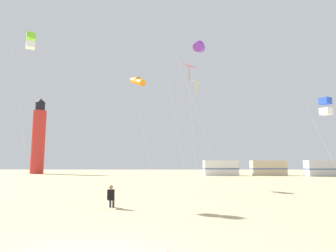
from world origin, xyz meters
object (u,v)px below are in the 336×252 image
kite_diamond_gold (197,86)px  kite_tube_orange (139,81)px  kite_box_blue (327,106)px  kite_box_lime (32,41)px  rv_van_silver (326,168)px  lighthouse_distant (40,138)px  rv_van_white (222,168)px  kite_tube_violet (200,47)px  rv_van_tan (270,168)px  kite_diamond_scarlet (189,71)px  kite_flyer_standing (112,196)px

kite_diamond_gold → kite_tube_orange: bearing=161.4°
kite_box_blue → kite_box_lime: bearing=175.8°
rv_van_silver → kite_tube_orange: bearing=-145.2°
lighthouse_distant → kite_tube_orange: bearing=-53.0°
kite_diamond_gold → rv_van_white: (7.13, 27.00, -8.52)m
kite_tube_violet → lighthouse_distant: size_ratio=0.70×
kite_box_lime → rv_van_tan: 46.48m
kite_tube_orange → rv_van_tan: kite_tube_orange is taller
kite_box_lime → rv_van_silver: (37.76, 31.26, -9.82)m
kite_diamond_scarlet → kite_box_lime: 11.86m
kite_diamond_gold → rv_van_white: kite_diamond_gold is taller
kite_tube_orange → rv_van_tan: bearing=48.4°
kite_tube_violet → kite_flyer_standing: bearing=-131.1°
rv_van_silver → kite_flyer_standing: bearing=-129.9°
kite_box_blue → lighthouse_distant: 59.85m
kite_flyer_standing → kite_box_lime: kite_box_lime is taller
kite_flyer_standing → kite_tube_violet: size_ratio=0.10×
kite_box_blue → kite_tube_orange: bearing=140.3°
kite_tube_violet → kite_tube_orange: bearing=122.1°
kite_tube_orange → kite_tube_violet: bearing=-57.9°
kite_box_lime → rv_van_white: bearing=60.0°
lighthouse_distant → rv_van_silver: size_ratio=2.61×
kite_tube_orange → kite_flyer_standing: bearing=-88.7°
kite_flyer_standing → kite_box_lime: size_ratio=0.10×
kite_box_lime → kite_tube_violet: bearing=3.8°
lighthouse_distant → rv_van_tan: size_ratio=2.60×
rv_van_tan → rv_van_silver: same height
kite_diamond_scarlet → lighthouse_distant: bearing=125.3°
kite_tube_violet → rv_van_silver: bearing=50.3°
kite_tube_orange → rv_van_tan: size_ratio=1.81×
kite_diamond_gold → kite_box_lime: (-12.95, -7.81, 1.30)m
kite_diamond_gold → rv_van_white: 29.19m
kite_flyer_standing → kite_box_blue: size_ratio=0.18×
kite_diamond_scarlet → kite_box_blue: bearing=-15.2°
kite_box_lime → rv_van_tan: kite_box_lime is taller
kite_flyer_standing → kite_diamond_scarlet: bearing=-126.5°
kite_diamond_gold → rv_van_silver: size_ratio=1.64×
kite_diamond_scarlet → kite_diamond_gold: kite_diamond_gold is taller
kite_diamond_gold → kite_box_blue: (7.62, -9.33, -3.90)m
kite_diamond_gold → lighthouse_distant: lighthouse_distant is taller
rv_van_white → kite_box_blue: bearing=-92.2°
kite_tube_violet → rv_van_tan: (16.55, 34.07, -9.71)m
kite_tube_orange → rv_van_white: 29.83m
kite_tube_violet → rv_van_silver: (25.23, 30.42, -9.71)m
kite_tube_orange → kite_box_blue: kite_tube_orange is taller
kite_flyer_standing → kite_diamond_gold: (5.73, 13.04, 9.30)m
kite_tube_violet → lighthouse_distant: (-31.14, 42.83, -3.27)m
kite_diamond_gold → kite_box_lime: bearing=-148.9°
lighthouse_distant → kite_box_lime: bearing=-66.9°
kite_tube_orange → rv_van_silver: bearing=34.7°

